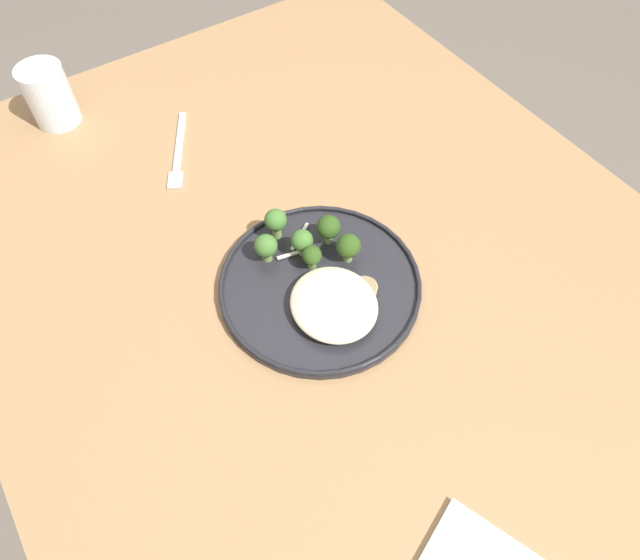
% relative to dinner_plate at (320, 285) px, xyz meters
% --- Properties ---
extents(ground, '(6.00, 6.00, 0.00)m').
position_rel_dinner_plate_xyz_m(ground, '(-0.02, -0.04, -0.75)').
color(ground, '#665B51').
extents(wooden_dining_table, '(1.40, 1.00, 0.74)m').
position_rel_dinner_plate_xyz_m(wooden_dining_table, '(-0.02, -0.04, -0.09)').
color(wooden_dining_table, '#9E754C').
rests_on(wooden_dining_table, ground).
extents(dinner_plate, '(0.29, 0.29, 0.02)m').
position_rel_dinner_plate_xyz_m(dinner_plate, '(0.00, 0.00, 0.00)').
color(dinner_plate, '#232328').
rests_on(dinner_plate, wooden_dining_table).
extents(noodle_bed, '(0.13, 0.12, 0.03)m').
position_rel_dinner_plate_xyz_m(noodle_bed, '(-0.05, 0.01, 0.02)').
color(noodle_bed, beige).
rests_on(noodle_bed, dinner_plate).
extents(seared_scallop_rear_pale, '(0.04, 0.04, 0.01)m').
position_rel_dinner_plate_xyz_m(seared_scallop_rear_pale, '(-0.05, -0.04, 0.01)').
color(seared_scallop_rear_pale, '#DBB77A').
rests_on(seared_scallop_rear_pale, dinner_plate).
extents(seared_scallop_tilted_round, '(0.03, 0.03, 0.02)m').
position_rel_dinner_plate_xyz_m(seared_scallop_tilted_round, '(-0.02, 0.01, 0.01)').
color(seared_scallop_tilted_round, '#E5C689').
rests_on(seared_scallop_tilted_round, dinner_plate).
extents(seared_scallop_tiny_bay, '(0.03, 0.03, 0.01)m').
position_rel_dinner_plate_xyz_m(seared_scallop_tiny_bay, '(-0.04, 0.01, 0.01)').
color(seared_scallop_tiny_bay, '#E5C689').
rests_on(seared_scallop_tiny_bay, dinner_plate).
extents(seared_scallop_left_edge, '(0.03, 0.03, 0.02)m').
position_rel_dinner_plate_xyz_m(seared_scallop_left_edge, '(-0.07, -0.02, 0.01)').
color(seared_scallop_left_edge, '#E5C689').
rests_on(seared_scallop_left_edge, dinner_plate).
extents(seared_scallop_on_noodles, '(0.04, 0.04, 0.02)m').
position_rel_dinner_plate_xyz_m(seared_scallop_on_noodles, '(-0.03, 0.04, 0.01)').
color(seared_scallop_on_noodles, beige).
rests_on(seared_scallop_on_noodles, dinner_plate).
extents(broccoli_floret_rear_charred, '(0.03, 0.03, 0.05)m').
position_rel_dinner_plate_xyz_m(broccoli_floret_rear_charred, '(0.11, 0.00, 0.03)').
color(broccoli_floret_rear_charred, '#7A994C').
rests_on(broccoli_floret_rear_charred, dinner_plate).
extents(broccoli_floret_right_tilted, '(0.03, 0.03, 0.05)m').
position_rel_dinner_plate_xyz_m(broccoli_floret_right_tilted, '(0.08, 0.04, 0.03)').
color(broccoli_floret_right_tilted, '#7A994C').
rests_on(broccoli_floret_right_tilted, dinner_plate).
extents(broccoli_floret_near_rim, '(0.03, 0.03, 0.05)m').
position_rel_dinner_plate_xyz_m(broccoli_floret_near_rim, '(0.06, -0.01, 0.03)').
color(broccoli_floret_near_rim, '#89A356').
rests_on(broccoli_floret_near_rim, dinner_plate).
extents(broccoli_floret_tall_stalk, '(0.04, 0.04, 0.05)m').
position_rel_dinner_plate_xyz_m(broccoli_floret_tall_stalk, '(0.06, -0.05, 0.03)').
color(broccoli_floret_tall_stalk, '#89A356').
rests_on(broccoli_floret_tall_stalk, dinner_plate).
extents(broccoli_floret_left_leaning, '(0.04, 0.04, 0.05)m').
position_rel_dinner_plate_xyz_m(broccoli_floret_left_leaning, '(0.01, -0.06, 0.03)').
color(broccoli_floret_left_leaning, '#89A356').
rests_on(broccoli_floret_left_leaning, dinner_plate).
extents(broccoli_floret_split_head, '(0.03, 0.03, 0.04)m').
position_rel_dinner_plate_xyz_m(broccoli_floret_split_head, '(0.03, -0.01, 0.03)').
color(broccoli_floret_split_head, '#7A994C').
rests_on(broccoli_floret_split_head, dinner_plate).
extents(onion_sliver_curled_piece, '(0.02, 0.06, 0.00)m').
position_rel_dinner_plate_xyz_m(onion_sliver_curled_piece, '(0.06, -0.00, 0.01)').
color(onion_sliver_curled_piece, silver).
rests_on(onion_sliver_curled_piece, dinner_plate).
extents(onion_sliver_long_sliver, '(0.03, 0.05, 0.00)m').
position_rel_dinner_plate_xyz_m(onion_sliver_long_sliver, '(0.09, -0.02, 0.01)').
color(onion_sliver_long_sliver, silver).
rests_on(onion_sliver_long_sliver, dinner_plate).
extents(onion_sliver_pale_crescent, '(0.04, 0.05, 0.00)m').
position_rel_dinner_plate_xyz_m(onion_sliver_pale_crescent, '(-0.01, -0.02, 0.01)').
color(onion_sliver_pale_crescent, silver).
rests_on(onion_sliver_pale_crescent, dinner_plate).
extents(water_glass, '(0.08, 0.08, 0.11)m').
position_rel_dinner_plate_xyz_m(water_glass, '(0.56, 0.19, 0.04)').
color(water_glass, silver).
rests_on(water_glass, wooden_dining_table).
extents(dinner_fork, '(0.17, 0.11, 0.00)m').
position_rel_dinner_plate_xyz_m(dinner_fork, '(0.37, 0.05, -0.01)').
color(dinner_fork, silver).
rests_on(dinner_fork, wooden_dining_table).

